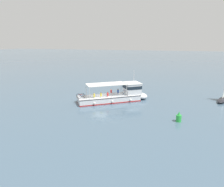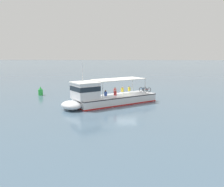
{
  "view_description": "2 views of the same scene",
  "coord_description": "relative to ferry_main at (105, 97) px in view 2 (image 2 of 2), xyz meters",
  "views": [
    {
      "loc": [
        32.41,
        13.18,
        10.39
      ],
      "look_at": [
        -0.82,
        1.91,
        1.4
      ],
      "focal_mm": 33.11,
      "sensor_mm": 36.0,
      "label": 1
    },
    {
      "loc": [
        -31.34,
        0.25,
        6.46
      ],
      "look_at": [
        -0.82,
        1.91,
        1.4
      ],
      "focal_mm": 39.31,
      "sensor_mm": 36.0,
      "label": 2
    }
  ],
  "objects": [
    {
      "name": "ground_plane",
      "position": [
        1.42,
        -2.72,
        -1.02
      ],
      "size": [
        400.0,
        400.0,
        0.0
      ],
      "primitive_type": "plane",
      "color": "slate"
    },
    {
      "name": "ferry_main",
      "position": [
        0.0,
        0.0,
        0.0
      ],
      "size": [
        10.08,
        12.03,
        5.32
      ],
      "color": "silver",
      "rests_on": "ground"
    },
    {
      "name": "channel_buoy",
      "position": [
        6.8,
        10.59,
        -0.45
      ],
      "size": [
        0.7,
        0.7,
        1.4
      ],
      "color": "green",
      "rests_on": "ground"
    }
  ]
}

